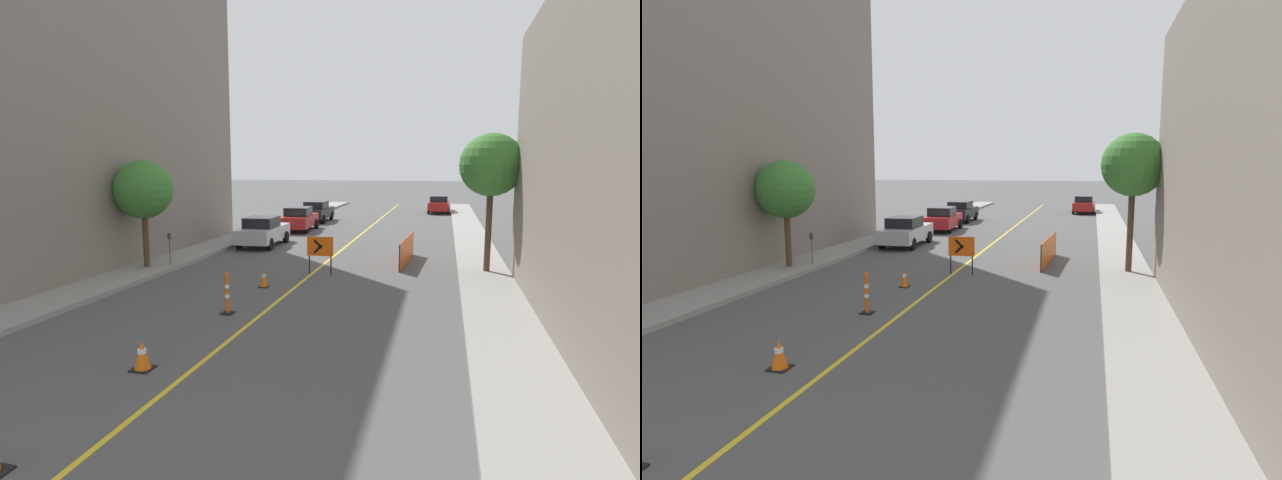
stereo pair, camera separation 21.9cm
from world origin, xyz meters
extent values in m
cube|color=gold|center=(0.00, 29.14, 0.00)|extent=(0.12, 58.28, 0.01)
cube|color=gray|center=(-6.66, 29.14, 0.09)|extent=(1.99, 58.28, 0.17)
cube|color=gray|center=(6.66, 29.14, 0.09)|extent=(1.99, 58.28, 0.17)
cube|color=slate|center=(-10.66, 18.00, 8.86)|extent=(6.00, 24.19, 17.72)
cube|color=black|center=(-1.03, 10.46, 0.01)|extent=(0.44, 0.44, 0.03)
cone|color=orange|center=(-1.03, 10.46, 0.34)|extent=(0.35, 0.35, 0.61)
cylinder|color=white|center=(-1.03, 10.46, 0.41)|extent=(0.18, 0.18, 0.10)
cube|color=black|center=(-1.09, 17.94, 0.01)|extent=(0.33, 0.33, 0.03)
cone|color=orange|center=(-1.09, 17.94, 0.34)|extent=(0.27, 0.27, 0.62)
cylinder|color=white|center=(-1.09, 17.94, 0.41)|extent=(0.14, 0.14, 0.10)
cube|color=black|center=(-0.99, 14.64, 0.02)|extent=(0.35, 0.35, 0.04)
cylinder|color=#EF560C|center=(-0.99, 14.64, 0.58)|extent=(0.11, 0.11, 1.09)
cylinder|color=white|center=(-0.99, 14.64, 0.53)|extent=(0.12, 0.12, 0.11)
cylinder|color=white|center=(-0.99, 14.64, 0.82)|extent=(0.12, 0.12, 0.11)
sphere|color=#EF560C|center=(-0.99, 14.64, 1.16)|extent=(0.12, 0.12, 0.12)
cube|color=#EF560C|center=(0.35, 20.46, 1.14)|extent=(1.04, 0.13, 0.76)
cube|color=black|center=(0.27, 20.42, 1.25)|extent=(0.36, 0.04, 0.36)
cube|color=black|center=(0.27, 20.42, 1.03)|extent=(0.36, 0.04, 0.36)
cylinder|color=black|center=(-0.09, 20.46, 0.38)|extent=(0.06, 0.06, 0.76)
cylinder|color=black|center=(0.79, 20.46, 0.38)|extent=(0.06, 0.06, 0.76)
cube|color=#EF560C|center=(3.50, 23.76, 0.58)|extent=(0.29, 4.32, 1.15)
cylinder|color=#262626|center=(3.37, 21.60, 0.58)|extent=(0.05, 0.05, 1.15)
cylinder|color=#262626|center=(3.63, 25.92, 0.58)|extent=(0.05, 0.05, 1.15)
cube|color=#B7B7BC|center=(-4.41, 26.80, 0.68)|extent=(1.93, 4.35, 0.72)
cube|color=black|center=(-4.41, 26.58, 1.31)|extent=(1.59, 1.98, 0.55)
cylinder|color=black|center=(-5.27, 28.13, 0.32)|extent=(0.24, 0.65, 0.64)
cylinder|color=black|center=(-3.56, 28.13, 0.32)|extent=(0.24, 0.65, 0.64)
cylinder|color=black|center=(-5.27, 25.47, 0.32)|extent=(0.24, 0.65, 0.64)
cylinder|color=black|center=(-3.56, 25.47, 0.32)|extent=(0.24, 0.65, 0.64)
cube|color=maroon|center=(-4.34, 33.45, 0.68)|extent=(2.03, 4.39, 0.72)
cube|color=black|center=(-4.34, 33.23, 1.31)|extent=(1.63, 2.01, 0.55)
cylinder|color=black|center=(-5.19, 34.78, 0.32)|extent=(0.25, 0.65, 0.64)
cylinder|color=black|center=(-3.48, 34.78, 0.32)|extent=(0.25, 0.65, 0.64)
cylinder|color=black|center=(-5.19, 32.12, 0.32)|extent=(0.25, 0.65, 0.64)
cylinder|color=black|center=(-3.48, 32.12, 0.32)|extent=(0.25, 0.65, 0.64)
cube|color=black|center=(-4.57, 39.09, 0.68)|extent=(1.86, 4.32, 0.72)
cube|color=black|center=(-4.57, 38.87, 1.31)|extent=(1.56, 1.96, 0.55)
cylinder|color=black|center=(-5.42, 40.42, 0.32)|extent=(0.23, 0.64, 0.64)
cylinder|color=black|center=(-3.71, 40.42, 0.32)|extent=(0.23, 0.64, 0.64)
cylinder|color=black|center=(-5.42, 37.76, 0.32)|extent=(0.23, 0.64, 0.64)
cylinder|color=black|center=(-3.71, 37.76, 0.32)|extent=(0.23, 0.64, 0.64)
cube|color=maroon|center=(4.56, 48.69, 0.68)|extent=(1.89, 4.34, 0.72)
cube|color=black|center=(4.56, 48.48, 1.31)|extent=(1.57, 1.97, 0.55)
cylinder|color=black|center=(3.70, 50.03, 0.32)|extent=(0.23, 0.64, 0.64)
cylinder|color=black|center=(5.41, 50.03, 0.32)|extent=(0.23, 0.64, 0.64)
cylinder|color=black|center=(3.70, 47.36, 0.32)|extent=(0.23, 0.64, 0.64)
cylinder|color=black|center=(5.41, 47.36, 0.32)|extent=(0.23, 0.64, 0.64)
cylinder|color=#4C4C51|center=(-6.02, 20.01, 0.71)|extent=(0.05, 0.05, 1.08)
cube|color=#33383D|center=(-6.02, 20.01, 1.36)|extent=(0.12, 0.10, 0.22)
sphere|color=#33383D|center=(-6.02, 20.01, 1.47)|extent=(0.11, 0.11, 0.11)
cylinder|color=#4C3823|center=(-6.76, 19.46, 1.32)|extent=(0.24, 0.24, 2.29)
sphere|color=#38752D|center=(-6.76, 19.46, 3.34)|extent=(2.35, 2.35, 2.35)
cylinder|color=#4C3823|center=(6.76, 21.95, 1.80)|extent=(0.24, 0.24, 3.25)
sphere|color=#38752D|center=(6.76, 21.95, 4.33)|extent=(2.42, 2.42, 2.42)
camera|label=1|loc=(5.07, 1.60, 4.28)|focal=28.00mm
camera|label=2|loc=(5.28, 1.66, 4.28)|focal=28.00mm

